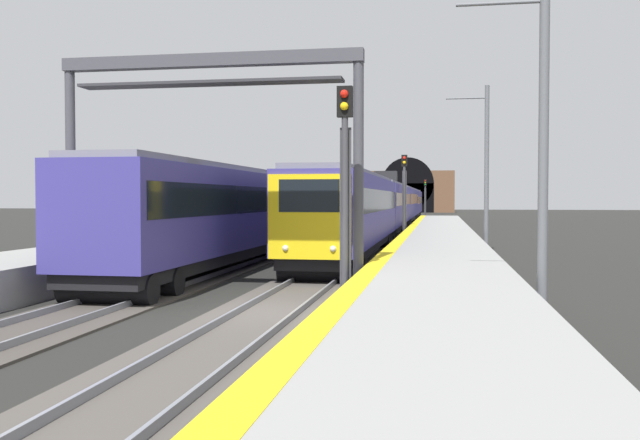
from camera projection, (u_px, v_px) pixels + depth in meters
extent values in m
plane|color=black|center=(271.00, 314.00, 16.92)|extent=(320.00, 320.00, 0.00)
cube|color=gray|center=(437.00, 297.00, 16.23)|extent=(112.00, 3.78, 1.04)
cube|color=yellow|center=(367.00, 273.00, 16.49)|extent=(112.00, 0.50, 0.01)
cube|color=#4C4742|center=(271.00, 313.00, 16.92)|extent=(160.00, 3.03, 0.06)
cube|color=gray|center=(243.00, 308.00, 17.04)|extent=(160.00, 0.07, 0.15)
cube|color=gray|center=(300.00, 309.00, 16.80)|extent=(160.00, 0.07, 0.15)
cube|color=#423D38|center=(99.00, 308.00, 17.69)|extent=(160.00, 2.82, 0.06)
cube|color=gray|center=(73.00, 303.00, 17.81)|extent=(160.00, 0.07, 0.15)
cube|color=gray|center=(125.00, 304.00, 17.57)|extent=(160.00, 0.07, 0.15)
cube|color=navy|center=(351.00, 209.00, 31.90)|extent=(20.41, 2.78, 2.87)
cube|color=black|center=(351.00, 200.00, 31.88)|extent=(19.59, 2.81, 0.94)
cube|color=slate|center=(351.00, 176.00, 31.85)|extent=(19.80, 2.37, 0.20)
cube|color=black|center=(351.00, 244.00, 31.95)|extent=(20.00, 2.45, 0.48)
cylinder|color=black|center=(316.00, 270.00, 23.06)|extent=(0.85, 2.55, 0.85)
cylinder|color=black|center=(325.00, 265.00, 24.83)|extent=(0.85, 2.55, 0.85)
cylinder|color=black|center=(367.00, 241.00, 39.08)|extent=(0.85, 2.55, 0.85)
cylinder|color=black|center=(370.00, 239.00, 40.85)|extent=(0.85, 2.55, 0.85)
cube|color=yellow|center=(309.00, 217.00, 21.81)|extent=(0.12, 2.66, 2.69)
cube|color=black|center=(309.00, 196.00, 21.74)|extent=(0.04, 1.94, 1.03)
sphere|color=#F2EACC|center=(333.00, 249.00, 21.65)|extent=(0.20, 0.20, 0.20)
sphere|color=#F2EACC|center=(285.00, 248.00, 21.91)|extent=(0.20, 0.20, 0.20)
cube|color=navy|center=(386.00, 205.00, 52.46)|extent=(20.41, 2.78, 2.87)
cube|color=black|center=(386.00, 199.00, 52.44)|extent=(19.59, 2.81, 0.87)
cube|color=slate|center=(386.00, 184.00, 52.41)|extent=(19.80, 2.37, 0.20)
cube|color=black|center=(386.00, 226.00, 52.51)|extent=(20.00, 2.45, 0.48)
cylinder|color=black|center=(375.00, 236.00, 43.60)|extent=(0.85, 2.55, 0.85)
cylinder|color=black|center=(377.00, 235.00, 45.37)|extent=(0.85, 2.55, 0.85)
cylinder|color=black|center=(392.00, 226.00, 59.66)|extent=(0.85, 2.55, 0.85)
cylinder|color=black|center=(394.00, 225.00, 61.43)|extent=(0.85, 2.55, 0.85)
cube|color=navy|center=(401.00, 203.00, 73.02)|extent=(20.41, 2.78, 2.87)
cube|color=black|center=(401.00, 199.00, 73.00)|extent=(19.59, 2.81, 0.99)
cube|color=slate|center=(401.00, 188.00, 72.97)|extent=(19.80, 2.37, 0.20)
cube|color=black|center=(401.00, 218.00, 73.07)|extent=(20.00, 2.45, 0.48)
cylinder|color=black|center=(396.00, 224.00, 64.47)|extent=(0.85, 2.55, 0.85)
cylinder|color=black|center=(397.00, 223.00, 66.25)|extent=(0.85, 2.55, 0.85)
cylinder|color=black|center=(404.00, 219.00, 79.91)|extent=(0.85, 2.55, 0.85)
cylinder|color=black|center=(405.00, 219.00, 81.68)|extent=(0.85, 2.55, 0.85)
cube|color=navy|center=(410.00, 202.00, 93.58)|extent=(20.41, 2.78, 2.87)
cube|color=black|center=(410.00, 200.00, 93.57)|extent=(19.59, 2.81, 0.91)
cube|color=slate|center=(410.00, 191.00, 93.53)|extent=(19.80, 2.37, 0.20)
cube|color=black|center=(410.00, 214.00, 93.63)|extent=(20.00, 2.45, 0.48)
cylinder|color=black|center=(406.00, 218.00, 84.97)|extent=(0.85, 2.55, 0.85)
cylinder|color=black|center=(407.00, 217.00, 86.75)|extent=(0.85, 2.55, 0.85)
cylinder|color=black|center=(412.00, 215.00, 100.53)|extent=(0.85, 2.55, 0.85)
cylinder|color=black|center=(412.00, 214.00, 102.30)|extent=(0.85, 2.55, 0.85)
cube|color=black|center=(386.00, 177.00, 52.39)|extent=(1.30, 1.66, 0.90)
cube|color=navy|center=(211.00, 210.00, 26.31)|extent=(18.47, 2.99, 2.95)
cube|color=black|center=(211.00, 200.00, 26.30)|extent=(17.73, 3.02, 1.00)
cube|color=slate|center=(211.00, 169.00, 26.26)|extent=(17.91, 2.56, 0.20)
cube|color=black|center=(211.00, 253.00, 26.37)|extent=(18.10, 2.65, 0.48)
cylinder|color=black|center=(266.00, 247.00, 34.45)|extent=(0.87, 2.61, 0.85)
cylinder|color=black|center=(257.00, 249.00, 32.68)|extent=(0.87, 2.61, 0.85)
cylinder|color=black|center=(137.00, 281.00, 20.07)|extent=(0.87, 2.61, 0.85)
cylinder|color=black|center=(108.00, 289.00, 18.30)|extent=(0.87, 2.61, 0.85)
cube|color=yellow|center=(272.00, 209.00, 35.42)|extent=(0.14, 2.71, 2.80)
cube|color=black|center=(272.00, 196.00, 35.45)|extent=(0.06, 1.98, 1.06)
sphere|color=#F2EACC|center=(257.00, 229.00, 35.66)|extent=(0.20, 0.20, 0.20)
sphere|color=#F2EACC|center=(287.00, 229.00, 35.38)|extent=(0.20, 0.20, 0.20)
cube|color=navy|center=(307.00, 205.00, 45.17)|extent=(18.47, 2.99, 2.95)
cube|color=black|center=(307.00, 201.00, 45.16)|extent=(17.73, 3.02, 0.93)
cube|color=slate|center=(307.00, 181.00, 45.12)|extent=(17.91, 2.56, 0.20)
cube|color=black|center=(307.00, 230.00, 45.22)|extent=(18.10, 2.65, 0.48)
cylinder|color=black|center=(327.00, 230.00, 53.10)|extent=(0.87, 2.61, 0.85)
cylinder|color=black|center=(323.00, 231.00, 51.33)|extent=(0.87, 2.61, 0.85)
cylinder|color=black|center=(285.00, 241.00, 39.13)|extent=(0.87, 2.61, 0.85)
cylinder|color=black|center=(277.00, 243.00, 37.36)|extent=(0.87, 2.61, 0.85)
cube|color=navy|center=(346.00, 203.00, 64.02)|extent=(18.47, 2.99, 2.95)
cube|color=black|center=(346.00, 199.00, 64.01)|extent=(17.73, 3.02, 1.01)
cube|color=slate|center=(346.00, 186.00, 63.97)|extent=(17.91, 2.56, 0.20)
cube|color=black|center=(346.00, 221.00, 64.07)|extent=(18.10, 2.65, 0.48)
cylinder|color=black|center=(357.00, 221.00, 72.13)|extent=(0.87, 2.61, 0.85)
cylinder|color=black|center=(355.00, 222.00, 70.36)|extent=(0.87, 2.61, 0.85)
cylinder|color=black|center=(335.00, 227.00, 57.81)|extent=(0.87, 2.61, 0.85)
cylinder|color=black|center=(331.00, 228.00, 56.04)|extent=(0.87, 2.61, 0.85)
cylinder|color=#38383D|center=(345.00, 216.00, 17.00)|extent=(0.16, 0.16, 4.81)
cube|color=black|center=(345.00, 102.00, 16.91)|extent=(0.20, 0.38, 0.75)
cube|color=#38383D|center=(346.00, 215.00, 17.14)|extent=(0.04, 0.28, 4.33)
sphere|color=red|center=(344.00, 94.00, 16.78)|extent=(0.20, 0.20, 0.20)
sphere|color=yellow|center=(344.00, 106.00, 16.79)|extent=(0.20, 0.20, 0.20)
cylinder|color=#38383D|center=(404.00, 204.00, 45.23)|extent=(0.16, 0.16, 4.90)
cube|color=black|center=(404.00, 161.00, 45.14)|extent=(0.20, 0.38, 0.75)
cube|color=#38383D|center=(404.00, 204.00, 45.37)|extent=(0.04, 0.28, 4.41)
sphere|color=red|center=(404.00, 158.00, 45.01)|extent=(0.20, 0.20, 0.20)
sphere|color=yellow|center=(404.00, 162.00, 45.02)|extent=(0.20, 0.20, 0.20)
cylinder|color=#38383D|center=(425.00, 201.00, 109.31)|extent=(0.16, 0.16, 4.74)
cube|color=black|center=(425.00, 183.00, 109.22)|extent=(0.20, 0.38, 1.05)
cube|color=#38383D|center=(425.00, 201.00, 109.44)|extent=(0.04, 0.28, 4.27)
sphere|color=red|center=(425.00, 181.00, 109.08)|extent=(0.20, 0.20, 0.20)
sphere|color=yellow|center=(425.00, 183.00, 109.09)|extent=(0.20, 0.20, 0.20)
sphere|color=green|center=(425.00, 184.00, 109.10)|extent=(0.20, 0.20, 0.20)
cylinder|color=#3F3F47|center=(71.00, 184.00, 19.92)|extent=(0.28, 0.28, 6.45)
cylinder|color=#3F3F47|center=(358.00, 183.00, 18.50)|extent=(0.28, 0.28, 6.45)
cube|color=#3F3F47|center=(209.00, 60.00, 19.10)|extent=(0.36, 8.59, 0.35)
cube|color=#2D2D33|center=(209.00, 83.00, 19.12)|extent=(0.70, 7.48, 0.08)
cube|color=brown|center=(408.00, 192.00, 138.20)|extent=(2.39, 18.26, 8.27)
cube|color=black|center=(408.00, 198.00, 137.01)|extent=(0.12, 10.22, 5.79)
cylinder|color=black|center=(408.00, 183.00, 136.92)|extent=(0.12, 10.22, 10.22)
cylinder|color=#595B60|center=(487.00, 171.00, 33.70)|extent=(0.22, 0.22, 8.30)
cylinder|color=#595B60|center=(466.00, 98.00, 33.75)|extent=(0.08, 1.96, 0.08)
cylinder|color=#595B60|center=(543.00, 151.00, 15.17)|extent=(0.22, 0.22, 7.71)
cylinder|color=#595B60|center=(500.00, 3.00, 15.23)|extent=(0.08, 1.90, 0.08)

